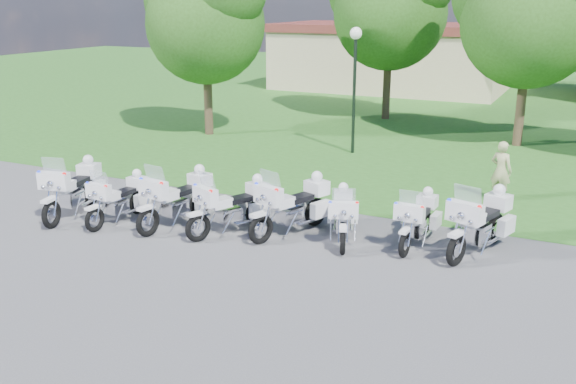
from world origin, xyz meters
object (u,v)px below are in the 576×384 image
at_px(motorcycle_0, 74,188).
at_px(motorcycle_6, 418,219).
at_px(motorcycle_1, 120,198).
at_px(bystander_a, 501,171).
at_px(motorcycle_5, 343,215).
at_px(lamp_post, 355,60).
at_px(motorcycle_4, 294,205).
at_px(motorcycle_3, 233,205).
at_px(motorcycle_2, 179,197).
at_px(motorcycle_7, 481,222).

bearing_deg(motorcycle_0, motorcycle_6, 179.52).
bearing_deg(motorcycle_1, motorcycle_0, 7.20).
bearing_deg(bystander_a, motorcycle_6, 93.54).
bearing_deg(motorcycle_5, lamp_post, -92.38).
xyz_separation_m(motorcycle_0, motorcycle_4, (5.89, 1.28, -0.01)).
height_order(motorcycle_3, motorcycle_5, motorcycle_3).
bearing_deg(bystander_a, motorcycle_2, 57.84).
distance_m(motorcycle_2, motorcycle_4, 3.00).
xyz_separation_m(motorcycle_0, motorcycle_7, (10.26, 2.00, -0.01)).
height_order(motorcycle_1, bystander_a, bystander_a).
bearing_deg(motorcycle_7, motorcycle_4, 26.00).
xyz_separation_m(motorcycle_1, motorcycle_7, (8.81, 1.88, 0.11)).
xyz_separation_m(motorcycle_2, bystander_a, (7.08, 5.76, 0.14)).
xyz_separation_m(motorcycle_1, motorcycle_5, (5.71, 1.25, -0.00)).
height_order(motorcycle_0, lamp_post, lamp_post).
relative_size(motorcycle_4, lamp_post, 0.54).
bearing_deg(motorcycle_0, lamp_post, -124.94).
xyz_separation_m(motorcycle_0, bystander_a, (10.05, 6.34, 0.12)).
xyz_separation_m(motorcycle_6, lamp_post, (-4.67, 8.20, 2.82)).
distance_m(motorcycle_2, motorcycle_6, 6.01).
bearing_deg(motorcycle_0, bystander_a, -160.22).
xyz_separation_m(motorcycle_7, lamp_post, (-6.08, 8.08, 2.71)).
bearing_deg(motorcycle_6, motorcycle_4, 13.78).
distance_m(motorcycle_4, bystander_a, 6.55).
height_order(motorcycle_3, lamp_post, lamp_post).
height_order(motorcycle_2, motorcycle_4, motorcycle_4).
relative_size(motorcycle_1, motorcycle_3, 0.97).
relative_size(motorcycle_1, motorcycle_6, 1.00).
bearing_deg(motorcycle_4, motorcycle_7, -150.36).
bearing_deg(motorcycle_5, motorcycle_3, -6.68).
distance_m(motorcycle_1, bystander_a, 10.62).
xyz_separation_m(motorcycle_2, lamp_post, (1.20, 9.51, 2.72)).
height_order(motorcycle_0, motorcycle_7, motorcycle_0).
distance_m(motorcycle_7, bystander_a, 4.35).
bearing_deg(motorcycle_1, motorcycle_4, -163.06).
bearing_deg(motorcycle_4, motorcycle_1, 34.94).
xyz_separation_m(motorcycle_6, motorcycle_7, (1.41, 0.12, 0.11)).
height_order(motorcycle_1, motorcycle_7, motorcycle_7).
xyz_separation_m(motorcycle_5, bystander_a, (2.90, 4.96, 0.24)).
relative_size(motorcycle_2, motorcycle_5, 1.21).
bearing_deg(motorcycle_3, motorcycle_1, 34.17).
bearing_deg(motorcycle_6, motorcycle_0, 14.41).
relative_size(motorcycle_4, motorcycle_5, 1.17).
bearing_deg(motorcycle_7, motorcycle_3, 29.57).
xyz_separation_m(motorcycle_7, bystander_a, (-0.20, 4.34, 0.13)).
relative_size(motorcycle_0, motorcycle_1, 1.16).
bearing_deg(motorcycle_5, motorcycle_4, -17.19).
distance_m(motorcycle_3, motorcycle_6, 4.49).
distance_m(motorcycle_3, lamp_post, 9.79).
bearing_deg(motorcycle_1, motorcycle_3, -167.28).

